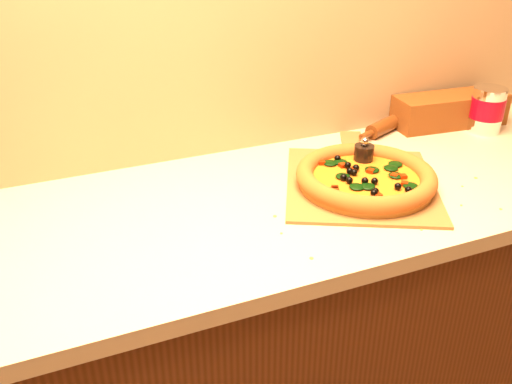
% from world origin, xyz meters
% --- Properties ---
extents(cabinet, '(2.80, 0.65, 0.86)m').
position_xyz_m(cabinet, '(0.00, 1.43, 0.43)').
color(cabinet, '#4C2710').
rests_on(cabinet, ground).
extents(countertop, '(2.84, 0.68, 0.04)m').
position_xyz_m(countertop, '(0.00, 1.43, 0.88)').
color(countertop, beige).
rests_on(countertop, cabinet).
extents(pizza_peel, '(0.53, 0.61, 0.01)m').
position_xyz_m(pizza_peel, '(0.40, 1.42, 0.90)').
color(pizza_peel, olive).
rests_on(pizza_peel, countertop).
extents(pizza, '(0.36, 0.36, 0.05)m').
position_xyz_m(pizza, '(0.40, 1.39, 0.93)').
color(pizza, '#C77F31').
rests_on(pizza, pizza_peel).
extents(pepper_grinder, '(0.05, 0.05, 0.10)m').
position_xyz_m(pepper_grinder, '(0.45, 1.48, 0.94)').
color(pepper_grinder, black).
rests_on(pepper_grinder, countertop).
extents(rolling_pin, '(0.31, 0.15, 0.05)m').
position_xyz_m(rolling_pin, '(0.70, 1.71, 0.92)').
color(rolling_pin, '#55300E').
rests_on(rolling_pin, countertop).
extents(coffee_canister, '(0.10, 0.10, 0.14)m').
position_xyz_m(coffee_canister, '(0.96, 1.58, 0.97)').
color(coffee_canister, silver).
rests_on(coffee_canister, countertop).
extents(bread_bag, '(0.38, 0.15, 0.10)m').
position_xyz_m(bread_bag, '(0.89, 1.67, 0.95)').
color(bread_bag, maroon).
rests_on(bread_bag, countertop).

